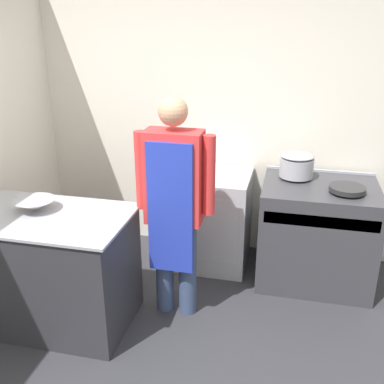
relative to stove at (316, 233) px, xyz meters
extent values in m
cube|color=silver|center=(-1.09, 0.47, 0.90)|extent=(8.00, 0.05, 2.70)
cube|color=#2D2D33|center=(-2.00, -1.07, -0.01)|extent=(1.25, 0.73, 0.87)
cube|color=#9EA0A8|center=(-2.00, -1.07, 0.43)|extent=(1.30, 0.76, 0.02)
cube|color=#38383D|center=(0.00, 0.00, 0.00)|extent=(0.97, 0.78, 0.90)
cube|color=#9EA0A8|center=(0.00, -0.37, 0.29)|extent=(0.89, 0.03, 0.10)
cube|color=#9EA0A8|center=(0.00, 0.38, 0.46)|extent=(0.97, 0.03, 0.02)
cube|color=#A8ADB2|center=(-0.96, 0.09, 0.00)|extent=(0.70, 0.65, 0.89)
cube|color=silver|center=(-0.96, -0.23, 0.04)|extent=(0.60, 0.02, 0.62)
cylinder|color=#38476B|center=(-1.17, -0.75, -0.05)|extent=(0.14, 0.14, 0.80)
cylinder|color=#38476B|center=(-0.99, -0.75, -0.05)|extent=(0.14, 0.14, 0.80)
cube|color=red|center=(-1.08, -0.75, 0.69)|extent=(0.42, 0.22, 0.69)
cube|color=#2338B2|center=(-1.08, -0.87, 0.49)|extent=(0.33, 0.02, 1.00)
cylinder|color=red|center=(-1.33, -0.75, 0.73)|extent=(0.09, 0.09, 0.59)
cylinder|color=red|center=(-0.83, -0.75, 0.73)|extent=(0.09, 0.09, 0.59)
sphere|color=tan|center=(-1.08, -0.75, 1.17)|extent=(0.21, 0.21, 0.21)
cone|color=#9EA0A8|center=(-2.08, -1.00, 0.49)|extent=(0.30, 0.30, 0.09)
cylinder|color=#9EA0A8|center=(-0.22, 0.14, 0.55)|extent=(0.29, 0.29, 0.17)
ellipsoid|color=#9EA0A8|center=(-0.22, 0.14, 0.65)|extent=(0.29, 0.29, 0.05)
cylinder|color=#262628|center=(0.19, -0.14, 0.49)|extent=(0.29, 0.29, 0.04)
camera|label=1|loc=(-0.27, -3.70, 1.79)|focal=42.00mm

